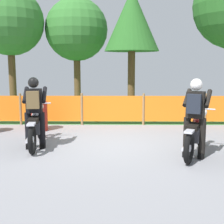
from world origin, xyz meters
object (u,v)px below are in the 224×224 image
Objects in this scene: rider_trailing at (34,109)px; rider_lead at (195,114)px; motorcycle_lead at (196,134)px; oil_drum at (38,116)px; motorcycle_trailing at (36,126)px.

rider_lead is at bearing -107.73° from rider_trailing.
oil_drum is at bearing 84.57° from motorcycle_lead.
motorcycle_trailing reaches higher than motorcycle_lead.
motorcycle_trailing is 3.76m from rider_lead.
oil_drum is (-0.41, 1.76, -0.04)m from motorcycle_trailing.
motorcycle_trailing is 0.52m from rider_trailing.
motorcycle_lead is 0.90× the size of motorcycle_trailing.
motorcycle_trailing is 2.39× the size of oil_drum.
oil_drum is (-0.44, 1.98, -0.51)m from rider_trailing.
motorcycle_trailing is at bearing -76.82° from oil_drum.
rider_lead is 3.65m from rider_trailing.
rider_lead reaches higher than motorcycle_lead.
rider_lead is (-0.09, -0.20, 0.48)m from motorcycle_lead.
motorcycle_lead reaches higher than oil_drum.
rider_lead is 4.86m from oil_drum.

